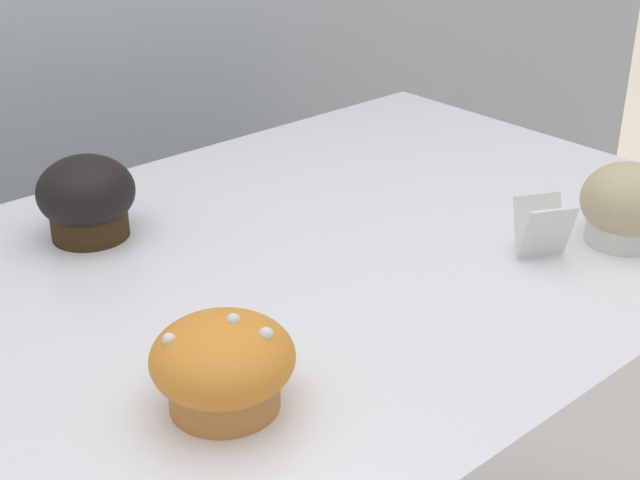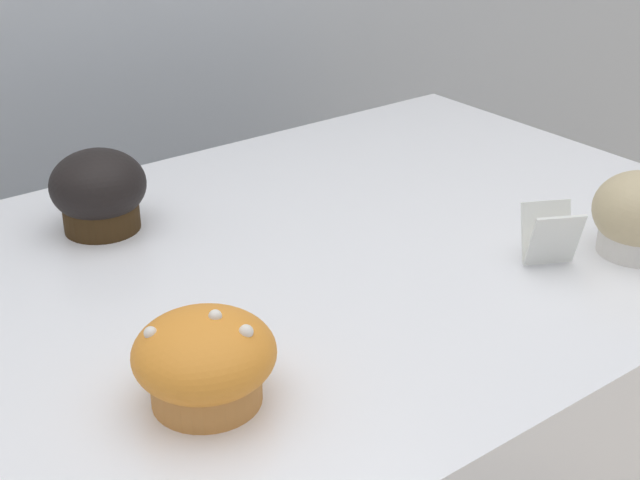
# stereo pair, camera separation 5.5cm
# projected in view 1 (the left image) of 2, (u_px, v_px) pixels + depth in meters

# --- Properties ---
(wall_back) EXTENTS (3.20, 0.10, 1.80)m
(wall_back) POSITION_uv_depth(u_px,v_px,m) (21.00, 113.00, 1.28)
(wall_back) COLOR #B2B7BC
(wall_back) RESTS_ON ground
(muffin_front_center) EXTENTS (0.10, 0.10, 0.09)m
(muffin_front_center) POSITION_uv_depth(u_px,v_px,m) (87.00, 198.00, 0.91)
(muffin_front_center) COLOR #362310
(muffin_front_center) RESTS_ON display_counter
(muffin_back_left) EXTENTS (0.11, 0.11, 0.08)m
(muffin_back_left) POSITION_uv_depth(u_px,v_px,m) (223.00, 365.00, 0.65)
(muffin_back_left) COLOR #CC833E
(muffin_back_left) RESTS_ON display_counter
(muffin_back_right) EXTENTS (0.09, 0.09, 0.08)m
(muffin_back_right) POSITION_uv_depth(u_px,v_px,m) (626.00, 206.00, 0.90)
(muffin_back_right) COLOR silver
(muffin_back_right) RESTS_ON display_counter
(price_card) EXTENTS (0.06, 0.06, 0.06)m
(price_card) POSITION_uv_depth(u_px,v_px,m) (543.00, 228.00, 0.87)
(price_card) COLOR white
(price_card) RESTS_ON display_counter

